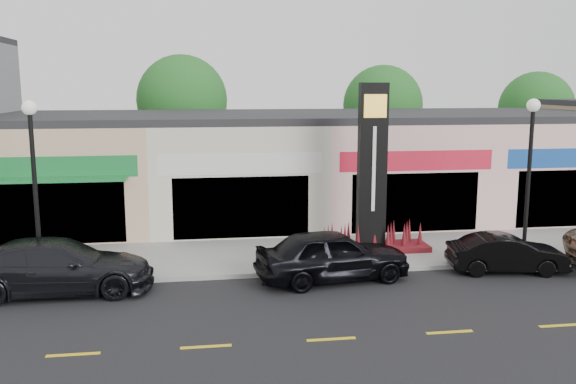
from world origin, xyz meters
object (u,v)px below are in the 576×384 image
Objects in this scene: lamp_west_near at (34,172)px; pylon_sign at (372,193)px; car_black_sedan at (332,255)px; car_dark_sedan at (58,266)px; car_black_conv at (507,254)px; lamp_east_near at (530,163)px.

pylon_sign is at bearing 8.77° from lamp_west_near.
lamp_west_near reaches higher than car_black_sedan.
car_dark_sedan is 14.09m from car_black_conv.
lamp_east_near is 3.24m from car_black_conv.
pylon_sign is 1.25× the size of car_black_sedan.
lamp_east_near is 1.45× the size of car_black_conv.
lamp_east_near is (16.00, 0.00, 0.00)m from lamp_west_near.
lamp_west_near is 11.19m from pylon_sign.
lamp_east_near is 1.14× the size of car_black_sedan.
lamp_west_near is 2.96m from car_dark_sedan.
car_black_sedan is at bearing -6.66° from lamp_west_near.
car_black_sedan is 1.28× the size of car_black_conv.
pylon_sign is (-5.00, 1.70, -1.20)m from lamp_east_near.
lamp_west_near is 1.00× the size of lamp_east_near.
lamp_east_near is at bearing -40.45° from car_black_conv.
lamp_west_near is 0.91× the size of pylon_sign.
car_black_sedan reaches higher than car_dark_sedan.
lamp_west_near is 1.14× the size of car_black_sedan.
car_black_conv is (14.84, -1.01, -2.85)m from lamp_west_near.
pylon_sign reaches higher than lamp_east_near.
lamp_east_near is 5.42m from pylon_sign.
car_black_sedan is at bearing -126.16° from pylon_sign.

